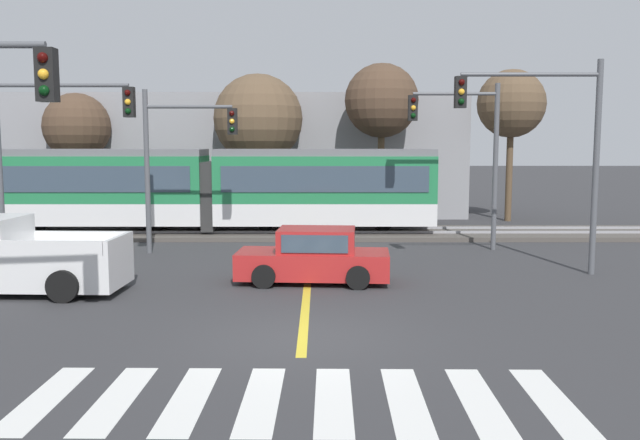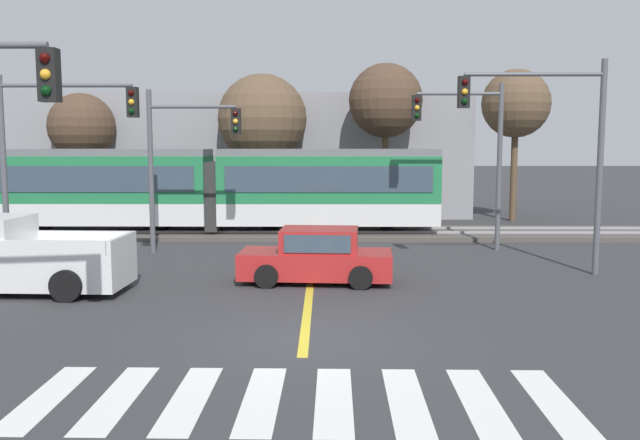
{
  "view_description": "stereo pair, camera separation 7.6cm",
  "coord_description": "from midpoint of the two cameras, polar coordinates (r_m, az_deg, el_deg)",
  "views": [
    {
      "loc": [
        0.35,
        -13.1,
        3.88
      ],
      "look_at": [
        0.26,
        6.78,
        1.6
      ],
      "focal_mm": 38.0,
      "sensor_mm": 36.0,
      "label": 1
    },
    {
      "loc": [
        0.42,
        -13.1,
        3.88
      ],
      "look_at": [
        0.26,
        6.78,
        1.6
      ],
      "focal_mm": 38.0,
      "sensor_mm": 36.0,
      "label": 2
    }
  ],
  "objects": [
    {
      "name": "light_rail_tram",
      "position": [
        28.6,
        -8.78,
        2.8
      ],
      "size": [
        18.5,
        2.64,
        3.43
      ],
      "color": "silver",
      "rests_on": "track_bed"
    },
    {
      "name": "traffic_light_mid_right",
      "position": [
        20.8,
        19.08,
        6.96
      ],
      "size": [
        4.25,
        0.38,
        6.26
      ],
      "color": "#515459",
      "rests_on": "ground"
    },
    {
      "name": "rail_near",
      "position": [
        27.7,
        -0.32,
        -1.03
      ],
      "size": [
        120.0,
        0.08,
        0.1
      ],
      "primitive_type": "cube",
      "color": "#939399",
      "rests_on": "track_bed"
    },
    {
      "name": "crosswalk_stripe_2",
      "position": [
        10.84,
        -10.72,
        -14.55
      ],
      "size": [
        0.6,
        2.81,
        0.01
      ],
      "primitive_type": "cube",
      "rotation": [
        0.0,
        0.0,
        -0.01
      ],
      "color": "silver",
      "rests_on": "ground"
    },
    {
      "name": "crosswalk_stripe_7",
      "position": [
        11.13,
        19.2,
        -14.23
      ],
      "size": [
        0.6,
        2.81,
        0.01
      ],
      "primitive_type": "cube",
      "rotation": [
        0.0,
        0.0,
        -0.01
      ],
      "color": "silver",
      "rests_on": "ground"
    },
    {
      "name": "sedan_crossing",
      "position": [
        18.83,
        -0.18,
        -3.18
      ],
      "size": [
        4.3,
        2.12,
        1.52
      ],
      "color": "#B22323",
      "rests_on": "ground"
    },
    {
      "name": "traffic_light_far_right",
      "position": [
        24.88,
        12.61,
        6.53
      ],
      "size": [
        3.25,
        0.38,
        5.97
      ],
      "color": "#515459",
      "rests_on": "ground"
    },
    {
      "name": "crosswalk_stripe_4",
      "position": [
        10.62,
        1.39,
        -14.88
      ],
      "size": [
        0.6,
        2.81,
        0.01
      ],
      "primitive_type": "cube",
      "rotation": [
        0.0,
        0.0,
        -0.01
      ],
      "color": "silver",
      "rests_on": "ground"
    },
    {
      "name": "lane_centre_line",
      "position": [
        19.43,
        -0.66,
        -4.97
      ],
      "size": [
        0.2,
        14.28,
        0.01
      ],
      "primitive_type": "cube",
      "color": "gold",
      "rests_on": "ground"
    },
    {
      "name": "bare_tree_west",
      "position": [
        33.36,
        -4.82,
        8.47
      ],
      "size": [
        4.33,
        4.33,
        7.19
      ],
      "color": "brown",
      "rests_on": "ground"
    },
    {
      "name": "building_backdrop_far",
      "position": [
        37.36,
        -7.12,
        5.43
      ],
      "size": [
        24.81,
        6.0,
        6.37
      ],
      "primitive_type": "cube",
      "color": "gray",
      "rests_on": "ground"
    },
    {
      "name": "bare_tree_far_east",
      "position": [
        34.75,
        16.24,
        9.33
      ],
      "size": [
        3.32,
        3.32,
        7.43
      ],
      "color": "brown",
      "rests_on": "ground"
    },
    {
      "name": "crosswalk_stripe_1",
      "position": [
        11.11,
        -16.45,
        -14.17
      ],
      "size": [
        0.6,
        2.81,
        0.01
      ],
      "primitive_type": "cube",
      "rotation": [
        0.0,
        0.0,
        -0.01
      ],
      "color": "silver",
      "rests_on": "ground"
    },
    {
      "name": "track_bed",
      "position": [
        28.43,
        -0.3,
        -1.12
      ],
      "size": [
        120.0,
        4.0,
        0.18
      ],
      "primitive_type": "cube",
      "color": "#4C4742",
      "rests_on": "ground"
    },
    {
      "name": "crosswalk_stripe_0",
      "position": [
        11.48,
        -21.84,
        -13.69
      ],
      "size": [
        0.6,
        2.81,
        0.01
      ],
      "primitive_type": "cube",
      "rotation": [
        0.0,
        0.0,
        -0.01
      ],
      "color": "silver",
      "rests_on": "ground"
    },
    {
      "name": "crosswalk_stripe_6",
      "position": [
        10.85,
        13.48,
        -14.58
      ],
      "size": [
        0.6,
        2.81,
        0.01
      ],
      "primitive_type": "cube",
      "rotation": [
        0.0,
        0.0,
        -0.01
      ],
      "color": "silver",
      "rests_on": "ground"
    },
    {
      "name": "rail_far",
      "position": [
        29.12,
        -0.28,
        -0.65
      ],
      "size": [
        120.0,
        0.08,
        0.1
      ],
      "primitive_type": "cube",
      "color": "#939399",
      "rests_on": "track_bed"
    },
    {
      "name": "traffic_light_mid_left",
      "position": [
        22.14,
        -21.68,
        6.37
      ],
      "size": [
        4.25,
        0.38,
        5.9
      ],
      "color": "#515459",
      "rests_on": "ground"
    },
    {
      "name": "traffic_light_far_left",
      "position": [
        24.1,
        -11.47,
        5.93
      ],
      "size": [
        3.25,
        0.38,
        5.7
      ],
      "color": "#515459",
      "rests_on": "ground"
    },
    {
      "name": "pickup_truck",
      "position": [
        19.23,
        -24.01,
        -3.12
      ],
      "size": [
        5.47,
        2.39,
        1.98
      ],
      "color": "silver",
      "rests_on": "ground"
    },
    {
      "name": "bare_tree_east",
      "position": [
        32.41,
        5.63,
        9.91
      ],
      "size": [
        3.48,
        3.48,
        7.58
      ],
      "color": "brown",
      "rests_on": "ground"
    },
    {
      "name": "bare_tree_far_west",
      "position": [
        35.49,
        -19.38,
        7.39
      ],
      "size": [
        3.26,
        3.26,
        6.29
      ],
      "color": "brown",
      "rests_on": "ground"
    },
    {
      "name": "crosswalk_stripe_5",
      "position": [
        10.68,
        7.51,
        -14.81
      ],
      "size": [
        0.6,
        2.81,
        0.01
      ],
      "primitive_type": "cube",
      "rotation": [
        0.0,
        0.0,
        -0.01
      ],
      "color": "silver",
      "rests_on": "ground"
    },
    {
      "name": "crosswalk_stripe_3",
      "position": [
        10.67,
        -4.73,
        -14.79
      ],
      "size": [
        0.6,
        2.81,
        0.01
      ],
      "primitive_type": "cube",
      "rotation": [
        0.0,
        0.0,
        -0.01
      ],
      "color": "silver",
      "rests_on": "ground"
    },
    {
      "name": "ground_plane",
      "position": [
        13.67,
        -1.17,
        -9.95
      ],
      "size": [
        200.0,
        200.0,
        0.0
      ],
      "primitive_type": "plane",
      "color": "#333335"
    }
  ]
}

